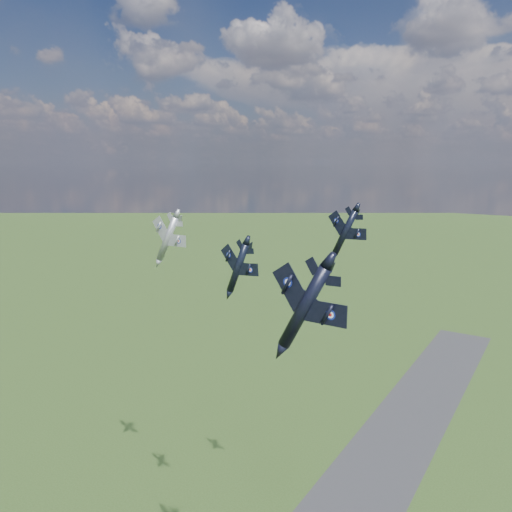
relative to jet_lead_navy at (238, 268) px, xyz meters
The scene contains 4 objects.
jet_lead_navy is the anchor object (origin of this frame).
jet_right_navy 30.34m from the jet_lead_navy, 40.35° to the right, with size 11.76×16.39×3.39m, color black, non-canonical shape.
jet_high_navy 21.21m from the jet_lead_navy, 47.44° to the left, with size 9.13×12.72×2.63m, color black, non-canonical shape.
jet_left_silver 25.62m from the jet_lead_navy, 160.90° to the left, with size 10.81×15.07×3.12m, color gray, non-canonical shape.
Camera 1 is at (46.08, -54.57, 100.40)m, focal length 35.00 mm.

